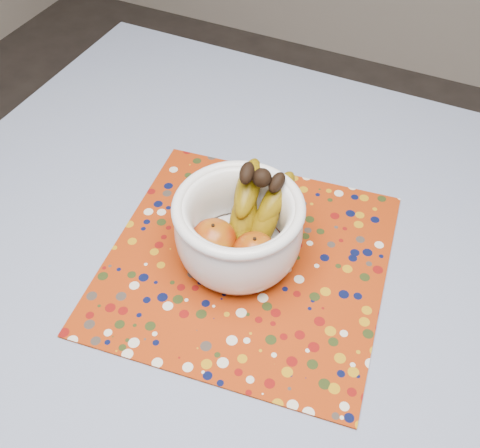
% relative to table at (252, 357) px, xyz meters
% --- Properties ---
extents(table, '(1.20, 1.20, 0.75)m').
position_rel_table_xyz_m(table, '(0.00, 0.00, 0.00)').
color(table, brown).
rests_on(table, ground).
extents(tablecloth, '(1.32, 1.32, 0.01)m').
position_rel_table_xyz_m(tablecloth, '(0.00, 0.00, 0.08)').
color(tablecloth, slate).
rests_on(tablecloth, table).
extents(placemat, '(0.48, 0.48, 0.00)m').
position_rel_table_xyz_m(placemat, '(-0.06, 0.10, 0.09)').
color(placemat, '#922A07').
rests_on(placemat, tablecloth).
extents(fruit_bowl, '(0.20, 0.21, 0.16)m').
position_rel_table_xyz_m(fruit_bowl, '(-0.07, 0.12, 0.16)').
color(fruit_bowl, white).
rests_on(fruit_bowl, placemat).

